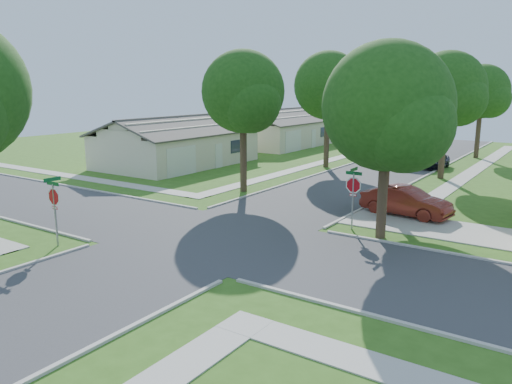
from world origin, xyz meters
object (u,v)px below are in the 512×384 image
object	(u,v)px
house_nw_far	(280,132)
car_curb_west	(417,139)
stop_sign_sw	(54,200)
stop_sign_ne	(353,188)
tree_e_mid	(448,92)
tree_w_far	(384,98)
tree_e_far	(482,94)
tree_e_near	(390,107)
car_driveway	(406,201)
tree_ne_corner	(388,112)
car_curb_east	(436,161)
tree_w_mid	(329,89)
tree_w_near	(244,96)
house_nw_near	(178,147)

from	to	relation	value
house_nw_far	car_curb_west	size ratio (longest dim) A/B	2.75
house_nw_far	stop_sign_sw	bearing A→B (deg)	-72.90
stop_sign_ne	car_curb_west	size ratio (longest dim) A/B	0.60
house_nw_far	tree_e_mid	bearing A→B (deg)	-27.91
tree_w_far	tree_e_far	bearing A→B (deg)	0.00
car_curb_west	tree_e_far	bearing A→B (deg)	129.21
tree_w_far	stop_sign_sw	bearing A→B (deg)	-90.07
tree_e_near	car_driveway	bearing A→B (deg)	-13.75
tree_ne_corner	car_curb_west	distance (m)	38.84
house_nw_far	car_curb_east	size ratio (longest dim) A/B	3.63
tree_e_near	tree_ne_corner	world-z (taller)	tree_ne_corner
tree_e_far	tree_w_mid	size ratio (longest dim) A/B	0.91
tree_w_far	house_nw_far	bearing A→B (deg)	-169.95
stop_sign_sw	tree_ne_corner	distance (m)	14.64
tree_w_far	car_curb_east	xyz separation A→B (m)	(7.85, -8.50, -4.87)
tree_e_near	car_curb_east	bearing A→B (deg)	95.37
tree_e_mid	tree_w_mid	world-z (taller)	tree_w_mid
tree_e_far	car_driveway	distance (m)	25.87
tree_e_near	tree_e_far	distance (m)	25.00
tree_ne_corner	stop_sign_ne	bearing A→B (deg)	163.45
stop_sign_ne	tree_ne_corner	distance (m)	3.96
car_driveway	tree_ne_corner	bearing A→B (deg)	-167.64
tree_e_near	house_nw_far	xyz separation A→B (m)	(-20.74, 22.99, -4.13)
tree_w_near	house_nw_near	distance (m)	13.63
stop_sign_ne	tree_w_near	xyz separation A→B (m)	(-9.34, 4.31, 4.08)
car_driveway	car_curb_east	distance (m)	17.04
stop_sign_ne	tree_e_far	bearing A→B (deg)	89.90
tree_e_near	tree_e_mid	xyz separation A→B (m)	(0.01, 12.00, 0.61)
tree_w_near	car_curb_west	distance (m)	33.00
stop_sign_sw	car_curb_west	size ratio (longest dim) A/B	0.60
tree_e_mid	tree_w_near	world-z (taller)	tree_e_mid
house_nw_near	car_curb_west	distance (m)	29.47
tree_e_mid	car_driveway	distance (m)	13.53
tree_e_mid	house_nw_far	bearing A→B (deg)	152.09
stop_sign_sw	tree_e_near	size ratio (longest dim) A/B	0.36
tree_ne_corner	house_nw_far	xyz separation A→B (m)	(-22.35, 27.79, -4.08)
stop_sign_sw	tree_e_near	world-z (taller)	tree_e_near
house_nw_far	car_curb_west	bearing A→B (deg)	36.71
tree_ne_corner	house_nw_near	world-z (taller)	tree_ne_corner
tree_e_mid	car_curb_west	world-z (taller)	tree_e_mid
tree_e_mid	tree_w_mid	xyz separation A→B (m)	(-9.40, 0.00, 0.24)
tree_w_mid	tree_w_far	bearing A→B (deg)	90.05
car_curb_east	house_nw_near	bearing A→B (deg)	-150.17
stop_sign_sw	tree_w_mid	distance (m)	26.09
tree_ne_corner	car_driveway	distance (m)	6.60
tree_ne_corner	car_driveway	bearing A→B (deg)	94.58
tree_e_near	tree_e_mid	world-z (taller)	tree_e_mid
stop_sign_ne	tree_ne_corner	bearing A→B (deg)	-16.55
tree_e_near	tree_e_far	bearing A→B (deg)	90.00
tree_e_near	tree_e_far	world-z (taller)	tree_e_far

